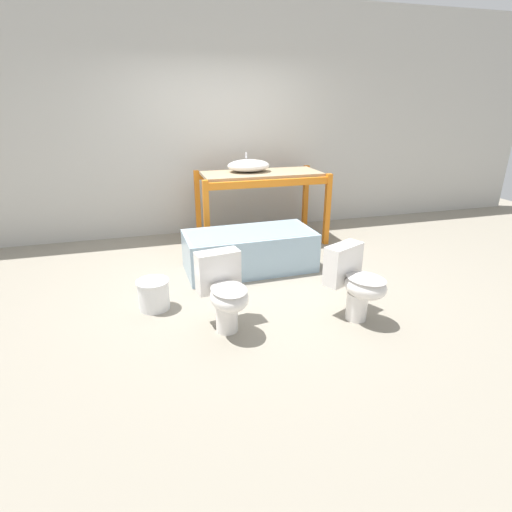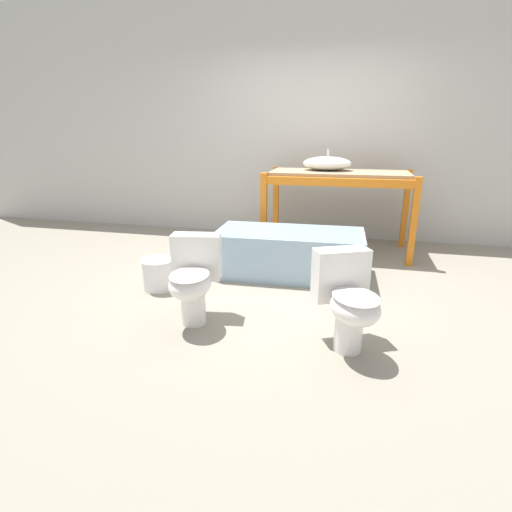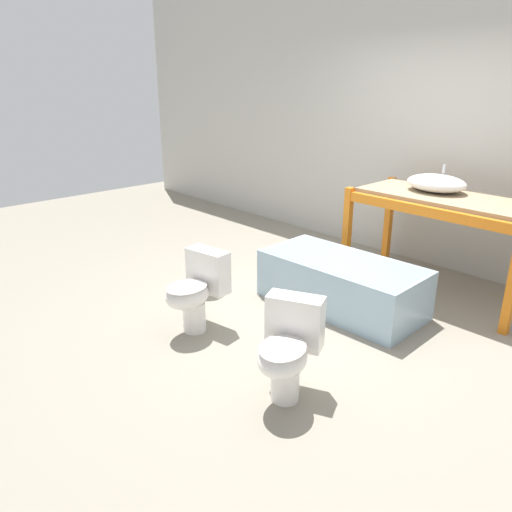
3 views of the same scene
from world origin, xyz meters
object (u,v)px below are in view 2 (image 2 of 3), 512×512
sink_basin (327,163)px  toilet_far (349,298)px  bucket_white (158,273)px  bathtub_main (289,250)px  toilet_near (193,277)px

sink_basin → toilet_far: 2.53m
toilet_far → bucket_white: 1.89m
bathtub_main → toilet_near: size_ratio=2.26×
bucket_white → toilet_far: bearing=-21.2°
toilet_far → bucket_white: toilet_far is taller
bathtub_main → toilet_far: 1.50m
bathtub_main → toilet_far: size_ratio=2.26×
sink_basin → bathtub_main: 1.34m
sink_basin → bathtub_main: size_ratio=0.38×
sink_basin → bucket_white: sink_basin is taller
bathtub_main → bucket_white: size_ratio=4.88×
bathtub_main → bucket_white: 1.33m
toilet_near → toilet_far: (1.17, -0.13, 0.00)m
bathtub_main → bucket_white: bathtub_main is taller
toilet_near → toilet_far: same height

